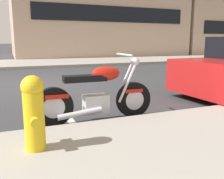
{
  "coord_description": "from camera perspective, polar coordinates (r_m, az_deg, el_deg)",
  "views": [
    {
      "loc": [
        -0.89,
        -7.95,
        1.31
      ],
      "look_at": [
        0.71,
        -4.07,
        0.49
      ],
      "focal_mm": 40.12,
      "sensor_mm": 36.0,
      "label": 1
    }
  ],
  "objects": [
    {
      "name": "parked_motorcycle",
      "position": [
        4.1,
        -3.43,
        -1.53
      ],
      "size": [
        1.99,
        0.62,
        1.1
      ],
      "rotation": [
        0.0,
        0.0,
        -0.03
      ],
      "color": "black",
      "rests_on": "ground"
    },
    {
      "name": "sidewalk_far_curb",
      "position": [
        19.72,
        18.6,
        6.83
      ],
      "size": [
        120.0,
        5.0,
        0.14
      ],
      "primitive_type": "cube",
      "color": "gray",
      "rests_on": "ground"
    },
    {
      "name": "fire_hydrant",
      "position": [
        2.81,
        -17.4,
        -4.7
      ],
      "size": [
        0.24,
        0.36,
        0.82
      ],
      "color": "gold",
      "rests_on": "sidewalk_near_curb"
    },
    {
      "name": "ground_plane",
      "position": [
        8.1,
        -15.82,
        1.28
      ],
      "size": [
        260.0,
        260.0,
        0.0
      ],
      "primitive_type": "plane",
      "color": "#333335"
    },
    {
      "name": "townhouse_mid_block",
      "position": [
        30.86,
        22.78,
        18.21
      ],
      "size": [
        13.77,
        9.54,
        11.24
      ],
      "color": "tan",
      "rests_on": "ground"
    },
    {
      "name": "parking_stall_stripe",
      "position": [
        4.41,
        -9.84,
        -6.4
      ],
      "size": [
        0.12,
        2.2,
        0.01
      ],
      "primitive_type": "cube",
      "color": "silver",
      "rests_on": "ground"
    }
  ]
}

